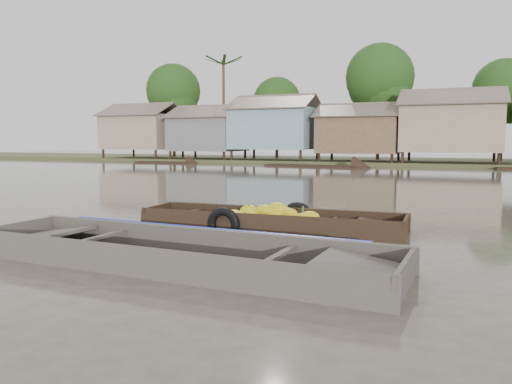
% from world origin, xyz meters
% --- Properties ---
extents(ground, '(120.00, 120.00, 0.00)m').
position_xyz_m(ground, '(0.00, 0.00, 0.00)').
color(ground, '#474136').
rests_on(ground, ground).
extents(riverbank, '(120.00, 12.47, 10.22)m').
position_xyz_m(riverbank, '(3.03, 31.86, 3.07)').
color(riverbank, '#384723').
rests_on(riverbank, ground).
extents(banana_boat, '(5.53, 1.57, 0.76)m').
position_xyz_m(banana_boat, '(-0.48, 1.51, 0.14)').
color(banana_boat, black).
rests_on(banana_boat, ground).
extents(viewer_boat, '(6.77, 2.04, 0.54)m').
position_xyz_m(viewer_boat, '(-0.66, -1.76, 0.04)').
color(viewer_boat, '#48423D').
rests_on(viewer_boat, ground).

